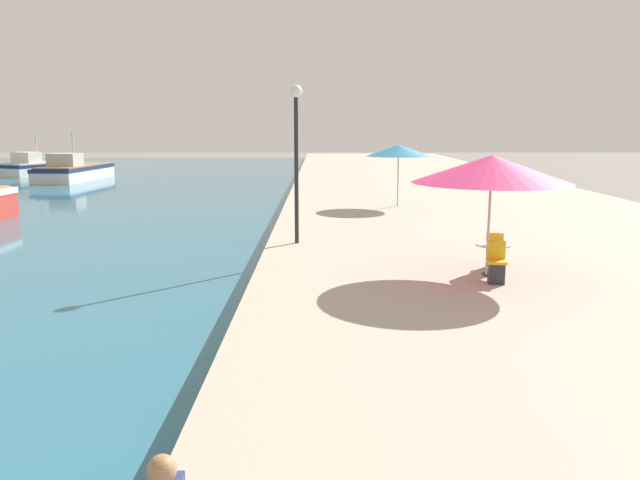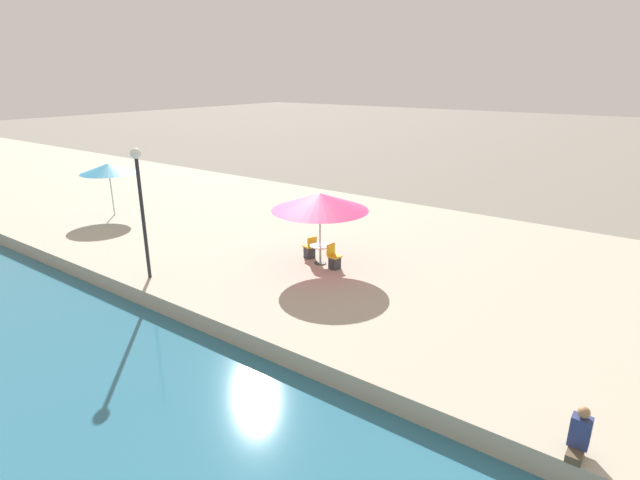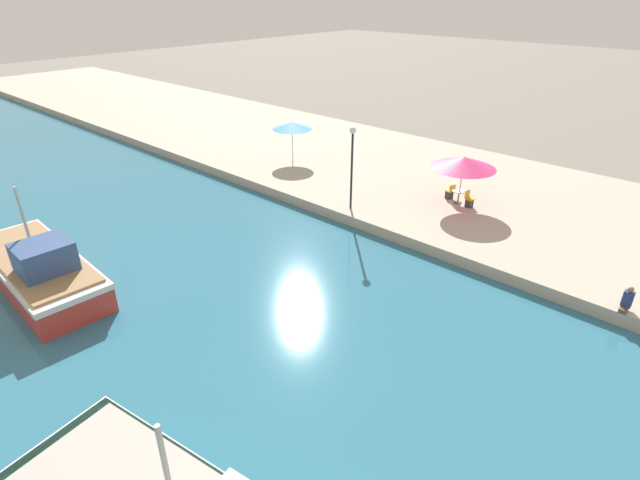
{
  "view_description": "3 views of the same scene",
  "coord_description": "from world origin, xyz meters",
  "px_view_note": "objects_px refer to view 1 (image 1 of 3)",
  "views": [
    {
      "loc": [
        1.57,
        1.98,
        4.01
      ],
      "look_at": [
        1.5,
        16.21,
        1.41
      ],
      "focal_mm": 35.0,
      "sensor_mm": 36.0,
      "label": 1
    },
    {
      "loc": [
        -8.74,
        5.58,
        7.46
      ],
      "look_at": [
        5.4,
        15.94,
        1.61
      ],
      "focal_mm": 28.0,
      "sensor_mm": 36.0,
      "label": 2
    },
    {
      "loc": [
        -19.17,
        4.33,
        11.76
      ],
      "look_at": [
        -4.0,
        18.0,
        1.21
      ],
      "focal_mm": 28.0,
      "sensor_mm": 36.0,
      "label": 3
    }
  ],
  "objects_px": {
    "cafe_umbrella_pink": "(495,169)",
    "cafe_chair_right": "(498,256)",
    "fishing_boat_far": "(77,170)",
    "cafe_umbrella_white": "(402,151)",
    "lamppost": "(299,137)",
    "cafe_chair_left": "(499,269)",
    "fishing_boat_distant": "(41,167)",
    "cafe_table": "(496,253)"
  },
  "relations": [
    {
      "from": "fishing_boat_far",
      "to": "cafe_table",
      "type": "bearing_deg",
      "value": -51.62
    },
    {
      "from": "cafe_umbrella_white",
      "to": "cafe_chair_left",
      "type": "distance_m",
      "value": 13.47
    },
    {
      "from": "cafe_umbrella_white",
      "to": "cafe_table",
      "type": "relative_size",
      "value": 3.44
    },
    {
      "from": "lamppost",
      "to": "cafe_umbrella_pink",
      "type": "bearing_deg",
      "value": -42.74
    },
    {
      "from": "cafe_umbrella_pink",
      "to": "lamppost",
      "type": "xyz_separation_m",
      "value": [
        -4.52,
        4.17,
        0.63
      ]
    },
    {
      "from": "cafe_table",
      "to": "fishing_boat_far",
      "type": "bearing_deg",
      "value": 124.4
    },
    {
      "from": "fishing_boat_far",
      "to": "cafe_umbrella_white",
      "type": "xyz_separation_m",
      "value": [
        21.8,
        -20.21,
        2.25
      ]
    },
    {
      "from": "fishing_boat_far",
      "to": "fishing_boat_distant",
      "type": "xyz_separation_m",
      "value": [
        -5.06,
        5.1,
        -0.04
      ]
    },
    {
      "from": "fishing_boat_distant",
      "to": "cafe_chair_left",
      "type": "xyz_separation_m",
      "value": [
        27.4,
        -38.61,
        0.23
      ]
    },
    {
      "from": "fishing_boat_distant",
      "to": "lamppost",
      "type": "xyz_separation_m",
      "value": [
        22.84,
        -33.82,
        3.0
      ]
    },
    {
      "from": "cafe_umbrella_white",
      "to": "cafe_chair_right",
      "type": "bearing_deg",
      "value": -85.72
    },
    {
      "from": "fishing_boat_far",
      "to": "fishing_boat_distant",
      "type": "relative_size",
      "value": 1.17
    },
    {
      "from": "fishing_boat_far",
      "to": "cafe_chair_left",
      "type": "height_order",
      "value": "fishing_boat_far"
    },
    {
      "from": "fishing_boat_far",
      "to": "lamppost",
      "type": "height_order",
      "value": "lamppost"
    },
    {
      "from": "cafe_chair_right",
      "to": "lamppost",
      "type": "distance_m",
      "value": 6.58
    },
    {
      "from": "fishing_boat_distant",
      "to": "fishing_boat_far",
      "type": "bearing_deg",
      "value": -22.4
    },
    {
      "from": "cafe_umbrella_white",
      "to": "lamppost",
      "type": "relative_size",
      "value": 0.6
    },
    {
      "from": "fishing_boat_distant",
      "to": "cafe_chair_right",
      "type": "xyz_separation_m",
      "value": [
        27.75,
        -37.21,
        0.23
      ]
    },
    {
      "from": "fishing_boat_distant",
      "to": "lamppost",
      "type": "bearing_deg",
      "value": -33.13
    },
    {
      "from": "cafe_chair_right",
      "to": "cafe_umbrella_pink",
      "type": "bearing_deg",
      "value": -97.29
    },
    {
      "from": "fishing_boat_far",
      "to": "cafe_chair_right",
      "type": "bearing_deg",
      "value": -50.77
    },
    {
      "from": "fishing_boat_far",
      "to": "cafe_umbrella_pink",
      "type": "xyz_separation_m",
      "value": [
        22.3,
        -32.89,
        2.32
      ]
    },
    {
      "from": "cafe_umbrella_white",
      "to": "lamppost",
      "type": "xyz_separation_m",
      "value": [
        -4.02,
        -8.51,
        0.7
      ]
    },
    {
      "from": "cafe_umbrella_pink",
      "to": "cafe_chair_right",
      "type": "distance_m",
      "value": 2.31
    },
    {
      "from": "cafe_umbrella_white",
      "to": "cafe_chair_left",
      "type": "xyz_separation_m",
      "value": [
        0.54,
        -13.3,
        -2.06
      ]
    },
    {
      "from": "cafe_umbrella_pink",
      "to": "fishing_boat_far",
      "type": "bearing_deg",
      "value": 124.13
    },
    {
      "from": "cafe_umbrella_white",
      "to": "cafe_chair_right",
      "type": "distance_m",
      "value": 12.12
    },
    {
      "from": "fishing_boat_far",
      "to": "fishing_boat_distant",
      "type": "bearing_deg",
      "value": 138.75
    },
    {
      "from": "cafe_table",
      "to": "cafe_chair_right",
      "type": "xyz_separation_m",
      "value": [
        0.24,
        0.68,
        -0.21
      ]
    },
    {
      "from": "fishing_boat_distant",
      "to": "lamppost",
      "type": "relative_size",
      "value": 1.53
    },
    {
      "from": "cafe_chair_right",
      "to": "cafe_chair_left",
      "type": "bearing_deg",
      "value": -84.63
    },
    {
      "from": "fishing_boat_far",
      "to": "lamppost",
      "type": "bearing_deg",
      "value": -54.25
    },
    {
      "from": "fishing_boat_distant",
      "to": "cafe_umbrella_white",
      "type": "xyz_separation_m",
      "value": [
        26.86,
        -25.31,
        2.3
      ]
    },
    {
      "from": "fishing_boat_far",
      "to": "cafe_umbrella_white",
      "type": "height_order",
      "value": "fishing_boat_far"
    },
    {
      "from": "cafe_umbrella_pink",
      "to": "cafe_chair_left",
      "type": "xyz_separation_m",
      "value": [
        0.04,
        -0.62,
        -2.13
      ]
    },
    {
      "from": "cafe_umbrella_pink",
      "to": "cafe_table",
      "type": "distance_m",
      "value": 1.94
    },
    {
      "from": "lamppost",
      "to": "cafe_umbrella_white",
      "type": "bearing_deg",
      "value": 64.74
    },
    {
      "from": "cafe_chair_left",
      "to": "cafe_chair_right",
      "type": "xyz_separation_m",
      "value": [
        0.35,
        1.4,
        0.0
      ]
    },
    {
      "from": "fishing_boat_far",
      "to": "cafe_umbrella_pink",
      "type": "bearing_deg",
      "value": -51.88
    },
    {
      "from": "cafe_table",
      "to": "cafe_chair_right",
      "type": "height_order",
      "value": "cafe_chair_right"
    },
    {
      "from": "cafe_umbrella_pink",
      "to": "cafe_chair_left",
      "type": "height_order",
      "value": "cafe_umbrella_pink"
    },
    {
      "from": "cafe_chair_right",
      "to": "lamppost",
      "type": "relative_size",
      "value": 0.2
    }
  ]
}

